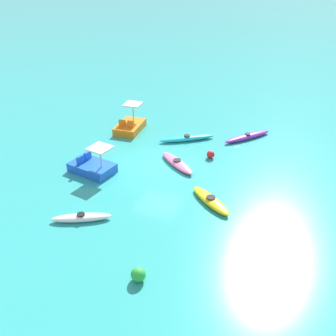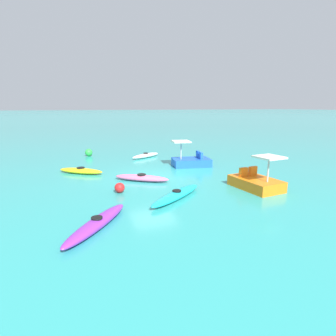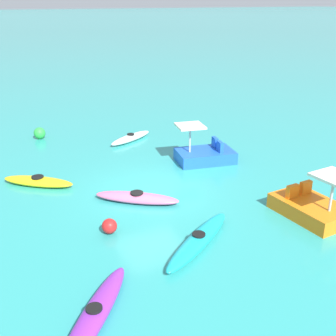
% 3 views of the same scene
% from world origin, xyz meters
% --- Properties ---
extents(ground_plane, '(600.00, 600.00, 0.00)m').
position_xyz_m(ground_plane, '(0.00, 0.00, 0.00)').
color(ground_plane, teal).
extents(kayak_pink, '(2.35, 2.77, 0.37)m').
position_xyz_m(kayak_pink, '(-0.63, 0.83, 0.16)').
color(kayak_pink, pink).
rests_on(kayak_pink, ground_plane).
extents(kayak_cyan, '(2.53, 3.30, 0.37)m').
position_xyz_m(kayak_cyan, '(-3.94, 0.28, 0.16)').
color(kayak_cyan, '#19B7C6').
rests_on(kayak_cyan, ground_plane).
extents(kayak_yellow, '(2.29, 2.61, 0.37)m').
position_xyz_m(kayak_yellow, '(2.28, 3.65, 0.16)').
color(kayak_yellow, yellow).
rests_on(kayak_yellow, ground_plane).
extents(kayak_white, '(1.74, 2.66, 0.37)m').
position_xyz_m(kayak_white, '(5.76, -1.41, 0.16)').
color(kayak_white, white).
rests_on(kayak_white, ground_plane).
extents(kayak_purple, '(3.11, 2.70, 0.37)m').
position_xyz_m(kayak_purple, '(-5.62, 3.83, 0.16)').
color(kayak_purple, purple).
rests_on(kayak_purple, ground_plane).
extents(pedal_boat_orange, '(2.54, 1.68, 1.68)m').
position_xyz_m(pedal_boat_orange, '(-4.02, -3.82, 0.34)').
color(pedal_boat_orange, orange).
rests_on(pedal_boat_orange, ground_plane).
extents(pedal_boat_blue, '(1.92, 2.65, 1.68)m').
position_xyz_m(pedal_boat_blue, '(1.74, -3.25, 0.34)').
color(pedal_boat_blue, blue).
rests_on(pedal_boat_blue, ground_plane).
extents(buoy_red, '(0.46, 0.46, 0.46)m').
position_xyz_m(buoy_red, '(-2.20, 2.34, 0.23)').
color(buoy_red, red).
rests_on(buoy_red, ground_plane).
extents(buoy_green, '(0.57, 0.57, 0.57)m').
position_xyz_m(buoy_green, '(8.10, 2.55, 0.29)').
color(buoy_green, green).
rests_on(buoy_green, ground_plane).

